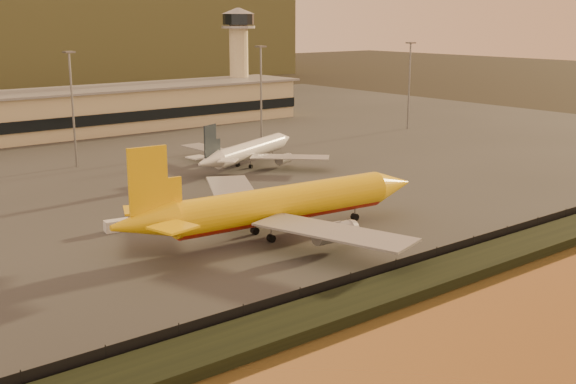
{
  "coord_description": "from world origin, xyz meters",
  "views": [
    {
      "loc": [
        -71.75,
        -73.01,
        32.87
      ],
      "look_at": [
        -3.81,
        12.0,
        6.33
      ],
      "focal_mm": 45.0,
      "sensor_mm": 36.0,
      "label": 1
    }
  ],
  "objects": [
    {
      "name": "control_tower",
      "position": [
        70.0,
        131.0,
        21.66
      ],
      "size": [
        11.2,
        11.2,
        35.5
      ],
      "color": "#C9B38C",
      "rests_on": "tarmac"
    },
    {
      "name": "apron_light_masts",
      "position": [
        15.0,
        75.0,
        15.7
      ],
      "size": [
        152.2,
        12.2,
        25.4
      ],
      "color": "slate",
      "rests_on": "tarmac"
    },
    {
      "name": "embankment",
      "position": [
        0.0,
        -17.0,
        0.7
      ],
      "size": [
        320.0,
        7.0,
        1.4
      ],
      "primitive_type": "cube",
      "color": "black",
      "rests_on": "ground"
    },
    {
      "name": "perimeter_fence",
      "position": [
        0.0,
        -13.0,
        1.3
      ],
      "size": [
        300.0,
        0.05,
        2.2
      ],
      "primitive_type": "cube",
      "color": "black",
      "rests_on": "tarmac"
    },
    {
      "name": "dhl_cargo_jet",
      "position": [
        -6.66,
        10.74,
        4.92
      ],
      "size": [
        53.0,
        51.7,
        15.82
      ],
      "rotation": [
        0.0,
        0.0,
        -0.09
      ],
      "color": "yellow",
      "rests_on": "tarmac"
    },
    {
      "name": "tarmac",
      "position": [
        0.0,
        95.0,
        0.1
      ],
      "size": [
        320.0,
        220.0,
        0.2
      ],
      "primitive_type": "cube",
      "color": "#2D2D2D",
      "rests_on": "ground"
    },
    {
      "name": "white_narrowbody_jet",
      "position": [
        20.67,
        56.67,
        3.57
      ],
      "size": [
        37.33,
        35.28,
        11.3
      ],
      "rotation": [
        0.0,
        0.0,
        0.42
      ],
      "color": "silver",
      "rests_on": "tarmac"
    },
    {
      "name": "gse_vehicle_yellow",
      "position": [
        6.29,
        22.49,
        1.2
      ],
      "size": [
        4.84,
        3.18,
        2.01
      ],
      "primitive_type": "cube",
      "rotation": [
        0.0,
        0.0,
        -0.29
      ],
      "color": "yellow",
      "rests_on": "tarmac"
    },
    {
      "name": "ground",
      "position": [
        0.0,
        0.0,
        0.0
      ],
      "size": [
        900.0,
        900.0,
        0.0
      ],
      "primitive_type": "plane",
      "color": "black",
      "rests_on": "ground"
    },
    {
      "name": "gse_vehicle_white",
      "position": [
        -25.02,
        28.24,
        1.09
      ],
      "size": [
        4.19,
        2.36,
        1.78
      ],
      "primitive_type": "cube",
      "rotation": [
        0.0,
        0.0,
        -0.15
      ],
      "color": "silver",
      "rests_on": "tarmac"
    }
  ]
}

